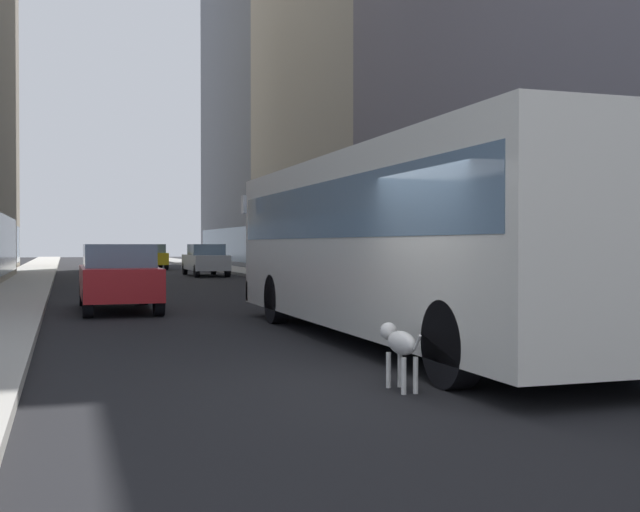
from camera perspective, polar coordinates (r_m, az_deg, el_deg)
The scene contains 9 objects.
ground_plane at distance 43.77m, azimuth -12.52°, elevation -1.29°, with size 120.00×120.00×0.00m, color black.
sidewalk_left at distance 43.61m, azimuth -20.00°, elevation -1.23°, with size 2.40×110.00×0.15m, color #ADA89E.
sidewalk_right at distance 44.65m, azimuth -5.22°, elevation -1.13°, with size 2.40×110.00×0.15m, color gray.
building_right_mid at distance 42.08m, azimuth 5.24°, elevation 15.49°, with size 10.78×17.60×24.53m.
transit_bus at distance 13.24m, azimuth 5.52°, elevation 1.53°, with size 2.78×11.53×3.05m.
car_red_coupe at distance 19.90m, azimuth -14.23°, elevation -1.47°, with size 1.75×4.43×1.62m.
car_silver_sedan at distance 40.92m, azimuth -8.20°, elevation -0.27°, with size 1.74×4.72×1.62m.
car_yellow_taxi at distance 52.16m, azimuth -12.06°, elevation -0.04°, with size 1.89×4.01×1.62m.
dalmatian_dog at distance 8.94m, azimuth 5.71°, elevation -6.27°, with size 0.22×0.96×0.72m.
Camera 1 is at (-4.05, -8.55, 1.62)m, focal length 44.67 mm.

